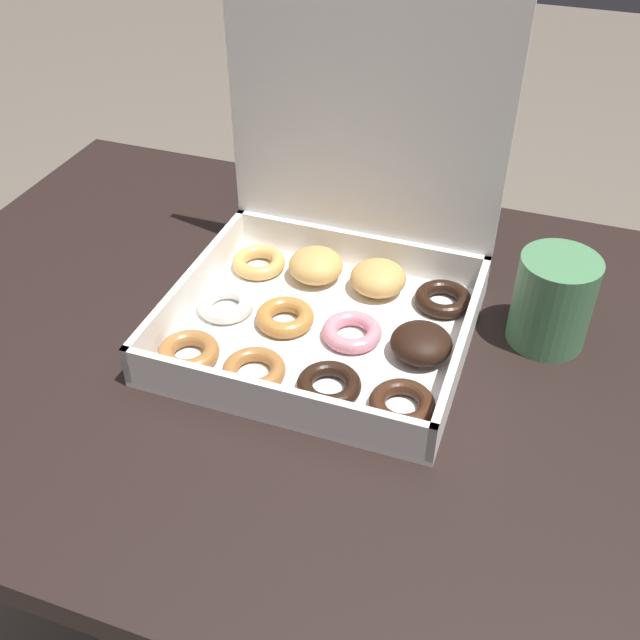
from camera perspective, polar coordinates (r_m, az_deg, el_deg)
dining_table at (r=0.87m, az=2.54°, el=-8.20°), size 1.09×0.70×0.73m
donut_box at (r=0.80m, az=1.23°, el=4.22°), size 0.31×0.29×0.34m
coffee_mug at (r=0.81m, az=17.34°, el=1.50°), size 0.08×0.08×0.10m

